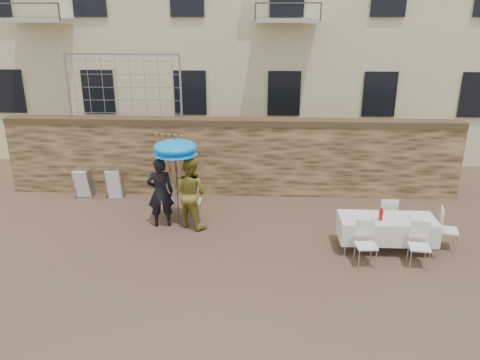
{
  "coord_description": "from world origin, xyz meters",
  "views": [
    {
      "loc": [
        0.92,
        -8.01,
        5.03
      ],
      "look_at": [
        0.4,
        2.2,
        1.4
      ],
      "focal_mm": 35.0,
      "sensor_mm": 36.0,
      "label": 1
    }
  ],
  "objects_px": {
    "chair_stack_left": "(86,181)",
    "table_chair_front_right": "(420,246)",
    "table_chair_back": "(387,215)",
    "chair_stack_right": "(116,182)",
    "umbrella": "(175,150)",
    "table_chair_front_left": "(366,245)",
    "couple_chair_right": "(192,200)",
    "table_chair_side": "(449,229)",
    "couple_chair_left": "(166,200)",
    "soda_bottle": "(381,215)",
    "man_suit": "(160,193)",
    "banquet_table": "(388,219)",
    "woman_dress": "(191,193)"
  },
  "relations": [
    {
      "from": "table_chair_front_left",
      "to": "chair_stack_left",
      "type": "distance_m",
      "value": 8.18
    },
    {
      "from": "banquet_table",
      "to": "table_chair_front_left",
      "type": "height_order",
      "value": "table_chair_front_left"
    },
    {
      "from": "couple_chair_left",
      "to": "couple_chair_right",
      "type": "distance_m",
      "value": 0.7
    },
    {
      "from": "chair_stack_right",
      "to": "couple_chair_left",
      "type": "bearing_deg",
      "value": -38.0
    },
    {
      "from": "table_chair_side",
      "to": "couple_chair_right",
      "type": "bearing_deg",
      "value": 90.52
    },
    {
      "from": "woman_dress",
      "to": "chair_stack_left",
      "type": "distance_m",
      "value": 3.9
    },
    {
      "from": "umbrella",
      "to": "soda_bottle",
      "type": "relative_size",
      "value": 7.98
    },
    {
      "from": "man_suit",
      "to": "chair_stack_left",
      "type": "relative_size",
      "value": 1.93
    },
    {
      "from": "table_chair_back",
      "to": "table_chair_side",
      "type": "xyz_separation_m",
      "value": [
        1.2,
        -0.7,
        0.0
      ]
    },
    {
      "from": "couple_chair_left",
      "to": "table_chair_side",
      "type": "distance_m",
      "value": 6.85
    },
    {
      "from": "soda_bottle",
      "to": "table_chair_side",
      "type": "height_order",
      "value": "soda_bottle"
    },
    {
      "from": "umbrella",
      "to": "chair_stack_right",
      "type": "xyz_separation_m",
      "value": [
        -2.13,
        1.8,
        -1.5
      ]
    },
    {
      "from": "banquet_table",
      "to": "soda_bottle",
      "type": "relative_size",
      "value": 8.08
    },
    {
      "from": "table_chair_back",
      "to": "chair_stack_right",
      "type": "relative_size",
      "value": 1.04
    },
    {
      "from": "couple_chair_left",
      "to": "banquet_table",
      "type": "xyz_separation_m",
      "value": [
        5.3,
        -1.54,
        0.25
      ]
    },
    {
      "from": "chair_stack_left",
      "to": "man_suit",
      "type": "bearing_deg",
      "value": -35.87
    },
    {
      "from": "couple_chair_right",
      "to": "chair_stack_right",
      "type": "height_order",
      "value": "couple_chair_right"
    },
    {
      "from": "chair_stack_right",
      "to": "table_chair_front_left",
      "type": "bearing_deg",
      "value": -29.5
    },
    {
      "from": "couple_chair_right",
      "to": "chair_stack_right",
      "type": "bearing_deg",
      "value": -29.67
    },
    {
      "from": "woman_dress",
      "to": "table_chair_front_right",
      "type": "relative_size",
      "value": 1.87
    },
    {
      "from": "couple_chair_right",
      "to": "banquet_table",
      "type": "bearing_deg",
      "value": 160.92
    },
    {
      "from": "chair_stack_left",
      "to": "table_chair_front_right",
      "type": "bearing_deg",
      "value": -23.34
    },
    {
      "from": "soda_bottle",
      "to": "chair_stack_right",
      "type": "xyz_separation_m",
      "value": [
        -6.83,
        3.04,
        -0.45
      ]
    },
    {
      "from": "man_suit",
      "to": "woman_dress",
      "type": "height_order",
      "value": "woman_dress"
    },
    {
      "from": "couple_chair_right",
      "to": "chair_stack_left",
      "type": "distance_m",
      "value": 3.59
    },
    {
      "from": "table_chair_front_left",
      "to": "table_chair_front_right",
      "type": "relative_size",
      "value": 1.0
    },
    {
      "from": "table_chair_back",
      "to": "table_chair_front_left",
      "type": "bearing_deg",
      "value": 65.6
    },
    {
      "from": "man_suit",
      "to": "chair_stack_right",
      "type": "bearing_deg",
      "value": -59.81
    },
    {
      "from": "table_chair_front_right",
      "to": "chair_stack_right",
      "type": "distance_m",
      "value": 8.36
    },
    {
      "from": "couple_chair_right",
      "to": "table_chair_front_right",
      "type": "relative_size",
      "value": 1.0
    },
    {
      "from": "table_chair_back",
      "to": "chair_stack_left",
      "type": "distance_m",
      "value": 8.39
    },
    {
      "from": "woman_dress",
      "to": "table_chair_front_left",
      "type": "xyz_separation_m",
      "value": [
        3.95,
        -1.74,
        -0.42
      ]
    },
    {
      "from": "table_chair_side",
      "to": "chair_stack_left",
      "type": "bearing_deg",
      "value": 87.36
    },
    {
      "from": "umbrella",
      "to": "table_chair_back",
      "type": "relative_size",
      "value": 2.16
    },
    {
      "from": "couple_chair_right",
      "to": "table_chair_back",
      "type": "height_order",
      "value": "same"
    },
    {
      "from": "woman_dress",
      "to": "chair_stack_right",
      "type": "bearing_deg",
      "value": -7.82
    },
    {
      "from": "table_chair_front_left",
      "to": "table_chair_back",
      "type": "bearing_deg",
      "value": 57.9
    },
    {
      "from": "table_chair_front_left",
      "to": "table_chair_back",
      "type": "height_order",
      "value": "same"
    },
    {
      "from": "table_chair_back",
      "to": "chair_stack_right",
      "type": "bearing_deg",
      "value": -13.21
    },
    {
      "from": "table_chair_front_left",
      "to": "table_chair_back",
      "type": "xyz_separation_m",
      "value": [
        0.8,
        1.55,
        0.0
      ]
    },
    {
      "from": "couple_chair_right",
      "to": "chair_stack_right",
      "type": "distance_m",
      "value": 2.78
    },
    {
      "from": "man_suit",
      "to": "table_chair_side",
      "type": "bearing_deg",
      "value": 160.37
    },
    {
      "from": "couple_chair_right",
      "to": "table_chair_back",
      "type": "relative_size",
      "value": 1.0
    },
    {
      "from": "couple_chair_right",
      "to": "soda_bottle",
      "type": "height_order",
      "value": "soda_bottle"
    },
    {
      "from": "banquet_table",
      "to": "table_chair_front_right",
      "type": "relative_size",
      "value": 2.19
    },
    {
      "from": "umbrella",
      "to": "table_chair_front_left",
      "type": "xyz_separation_m",
      "value": [
        4.3,
        -1.84,
        -1.48
      ]
    },
    {
      "from": "banquet_table",
      "to": "table_chair_front_right",
      "type": "xyz_separation_m",
      "value": [
        0.5,
        -0.75,
        -0.25
      ]
    },
    {
      "from": "couple_chair_left",
      "to": "soda_bottle",
      "type": "relative_size",
      "value": 3.69
    },
    {
      "from": "couple_chair_right",
      "to": "table_chair_side",
      "type": "xyz_separation_m",
      "value": [
        6.0,
        -1.44,
        0.0
      ]
    },
    {
      "from": "man_suit",
      "to": "woman_dress",
      "type": "xyz_separation_m",
      "value": [
        0.75,
        0.0,
        0.01
      ]
    }
  ]
}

